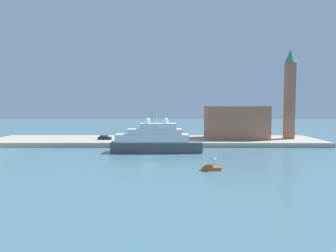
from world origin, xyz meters
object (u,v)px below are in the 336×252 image
object	(u,v)px
harbor_building	(236,122)
parked_car	(105,138)
large_yacht	(155,141)
mooring_bollard	(165,142)
bell_tower	(290,91)
small_motorboat	(211,166)
person_figure	(119,139)

from	to	relation	value
harbor_building	parked_car	size ratio (longest dim) A/B	4.64
large_yacht	mooring_bollard	distance (m)	10.49
bell_tower	parked_car	bearing A→B (deg)	-176.95
small_motorboat	person_figure	size ratio (longest dim) A/B	2.09
small_motorboat	harbor_building	bearing A→B (deg)	72.46
large_yacht	harbor_building	distance (m)	34.73
parked_car	mooring_bollard	xyz separation A→B (m)	(20.00, -7.89, -0.29)
parked_car	bell_tower	bearing A→B (deg)	3.05
harbor_building	bell_tower	bearing A→B (deg)	-2.82
bell_tower	mooring_bollard	xyz separation A→B (m)	(-41.99, -11.20, -15.85)
parked_car	person_figure	distance (m)	8.43
harbor_building	person_figure	xyz separation A→B (m)	(-38.37, -10.37, -4.68)
large_yacht	harbor_building	bearing A→B (deg)	40.03
bell_tower	parked_car	size ratio (longest dim) A/B	6.88
small_motorboat	parked_car	world-z (taller)	parked_car
large_yacht	mooring_bollard	world-z (taller)	large_yacht
small_motorboat	person_figure	distance (m)	42.32
bell_tower	parked_car	world-z (taller)	bell_tower
bell_tower	harbor_building	bearing A→B (deg)	177.18
bell_tower	mooring_bollard	size ratio (longest dim) A/B	44.48
harbor_building	mooring_bollard	bearing A→B (deg)	-153.37
small_motorboat	parked_car	xyz separation A→B (m)	(-29.83, 40.94, 1.17)
bell_tower	parked_car	distance (m)	64.00
mooring_bollard	small_motorboat	bearing A→B (deg)	-73.43
large_yacht	bell_tower	size ratio (longest dim) A/B	0.82
parked_car	large_yacht	bearing A→B (deg)	-45.58
large_yacht	parked_car	world-z (taller)	large_yacht
large_yacht	small_motorboat	size ratio (longest dim) A/B	6.44
mooring_bollard	harbor_building	bearing A→B (deg)	26.63
large_yacht	person_figure	distance (m)	16.84
bell_tower	person_figure	distance (m)	59.08
harbor_building	bell_tower	distance (m)	20.84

